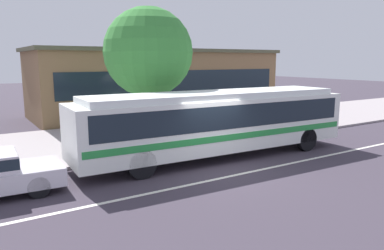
{
  "coord_description": "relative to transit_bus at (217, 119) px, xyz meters",
  "views": [
    {
      "loc": [
        -7.75,
        -10.33,
        3.94
      ],
      "look_at": [
        0.27,
        2.25,
        1.3
      ],
      "focal_mm": 34.43,
      "sensor_mm": 36.0,
      "label": 1
    }
  ],
  "objects": [
    {
      "name": "ground_plane",
      "position": [
        -1.04,
        -1.57,
        -1.57
      ],
      "size": [
        120.0,
        120.0,
        0.0
      ],
      "primitive_type": "plane",
      "color": "#3B3440"
    },
    {
      "name": "sidewalk_slab",
      "position": [
        -1.04,
        5.35,
        -1.51
      ],
      "size": [
        60.0,
        8.0,
        0.12
      ],
      "primitive_type": "cube",
      "color": "#9F9496",
      "rests_on": "ground_plane"
    },
    {
      "name": "lane_stripe_center",
      "position": [
        -1.04,
        -2.37,
        -1.56
      ],
      "size": [
        56.0,
        0.16,
        0.01
      ],
      "primitive_type": "cube",
      "color": "silver",
      "rests_on": "ground_plane"
    },
    {
      "name": "transit_bus",
      "position": [
        0.0,
        0.0,
        0.0
      ],
      "size": [
        11.84,
        3.03,
        2.68
      ],
      "color": "white",
      "rests_on": "ground_plane"
    },
    {
      "name": "pedestrian_waiting_near_sign",
      "position": [
        4.74,
        1.87,
        -0.45
      ],
      "size": [
        0.46,
        0.46,
        1.69
      ],
      "color": "#3F3C33",
      "rests_on": "sidewalk_slab"
    },
    {
      "name": "pedestrian_walking_along_curb",
      "position": [
        -3.82,
        2.77,
        -0.47
      ],
      "size": [
        0.45,
        0.45,
        1.67
      ],
      "color": "#212C49",
      "rests_on": "sidewalk_slab"
    },
    {
      "name": "pedestrian_standing_by_tree",
      "position": [
        1.17,
        2.4,
        -0.48
      ],
      "size": [
        0.37,
        0.37,
        1.65
      ],
      "color": "#766160",
      "rests_on": "sidewalk_slab"
    },
    {
      "name": "bus_stop_sign",
      "position": [
        3.16,
        1.89,
        0.06
      ],
      "size": [
        0.15,
        0.44,
        2.33
      ],
      "color": "gray",
      "rests_on": "sidewalk_slab"
    },
    {
      "name": "street_tree_near_stop",
      "position": [
        -1.02,
        4.14,
        2.74
      ],
      "size": [
        4.22,
        4.22,
        6.3
      ],
      "color": "brown",
      "rests_on": "sidewalk_slab"
    },
    {
      "name": "station_building",
      "position": [
        3.85,
        12.63,
        0.8
      ],
      "size": [
        18.1,
        6.78,
        4.72
      ],
      "color": "brown",
      "rests_on": "ground_plane"
    }
  ]
}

